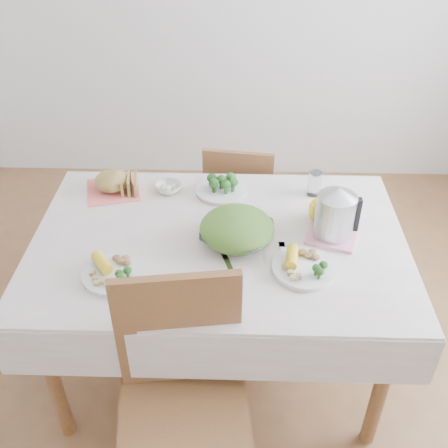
{
  "coord_description": "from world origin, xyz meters",
  "views": [
    {
      "loc": [
        0.07,
        -1.65,
        2.07
      ],
      "look_at": [
        0.02,
        0.02,
        0.82
      ],
      "focal_mm": 42.0,
      "sensor_mm": 36.0,
      "label": 1
    }
  ],
  "objects_px": {
    "dining_table": "(219,306)",
    "chair_near": "(185,430)",
    "electric_kettle": "(335,211)",
    "dinner_plate_left": "(113,274)",
    "chair_far": "(241,195)",
    "yellow_mug": "(321,212)",
    "salad_bowl": "(237,235)",
    "dinner_plate_right": "(304,268)"
  },
  "relations": [
    {
      "from": "dining_table",
      "to": "electric_kettle",
      "type": "relative_size",
      "value": 6.47
    },
    {
      "from": "dining_table",
      "to": "yellow_mug",
      "type": "height_order",
      "value": "yellow_mug"
    },
    {
      "from": "dining_table",
      "to": "electric_kettle",
      "type": "bearing_deg",
      "value": 3.83
    },
    {
      "from": "dining_table",
      "to": "dinner_plate_right",
      "type": "height_order",
      "value": "dinner_plate_right"
    },
    {
      "from": "chair_far",
      "to": "dinner_plate_right",
      "type": "bearing_deg",
      "value": 111.03
    },
    {
      "from": "yellow_mug",
      "to": "chair_far",
      "type": "bearing_deg",
      "value": 117.53
    },
    {
      "from": "salad_bowl",
      "to": "dinner_plate_left",
      "type": "bearing_deg",
      "value": -154.37
    },
    {
      "from": "chair_far",
      "to": "dinner_plate_left",
      "type": "xyz_separation_m",
      "value": [
        -0.47,
        -1.0,
        0.31
      ]
    },
    {
      "from": "dining_table",
      "to": "chair_far",
      "type": "xyz_separation_m",
      "value": [
        0.09,
        0.77,
        0.09
      ]
    },
    {
      "from": "yellow_mug",
      "to": "dining_table",
      "type": "bearing_deg",
      "value": -161.47
    },
    {
      "from": "dining_table",
      "to": "salad_bowl",
      "type": "relative_size",
      "value": 5.07
    },
    {
      "from": "dinner_plate_left",
      "to": "yellow_mug",
      "type": "xyz_separation_m",
      "value": [
        0.8,
        0.37,
        0.03
      ]
    },
    {
      "from": "chair_far",
      "to": "yellow_mug",
      "type": "height_order",
      "value": "chair_far"
    },
    {
      "from": "electric_kettle",
      "to": "dinner_plate_left",
      "type": "bearing_deg",
      "value": -166.62
    },
    {
      "from": "dinner_plate_left",
      "to": "yellow_mug",
      "type": "distance_m",
      "value": 0.88
    },
    {
      "from": "salad_bowl",
      "to": "dinner_plate_right",
      "type": "bearing_deg",
      "value": -33.35
    },
    {
      "from": "dinner_plate_left",
      "to": "electric_kettle",
      "type": "distance_m",
      "value": 0.88
    },
    {
      "from": "salad_bowl",
      "to": "dinner_plate_right",
      "type": "xyz_separation_m",
      "value": [
        0.25,
        -0.17,
        -0.02
      ]
    },
    {
      "from": "salad_bowl",
      "to": "electric_kettle",
      "type": "xyz_separation_m",
      "value": [
        0.38,
        0.05,
        0.09
      ]
    },
    {
      "from": "dining_table",
      "to": "chair_near",
      "type": "bearing_deg",
      "value": -97.69
    },
    {
      "from": "dining_table",
      "to": "chair_far",
      "type": "height_order",
      "value": "chair_far"
    },
    {
      "from": "dining_table",
      "to": "chair_near",
      "type": "distance_m",
      "value": 0.68
    },
    {
      "from": "chair_near",
      "to": "chair_far",
      "type": "bearing_deg",
      "value": 74.67
    },
    {
      "from": "salad_bowl",
      "to": "yellow_mug",
      "type": "distance_m",
      "value": 0.38
    },
    {
      "from": "chair_near",
      "to": "electric_kettle",
      "type": "height_order",
      "value": "electric_kettle"
    },
    {
      "from": "salad_bowl",
      "to": "dinner_plate_left",
      "type": "xyz_separation_m",
      "value": [
        -0.45,
        -0.22,
        -0.02
      ]
    },
    {
      "from": "chair_far",
      "to": "chair_near",
      "type": "bearing_deg",
      "value": 90.13
    },
    {
      "from": "dining_table",
      "to": "dinner_plate_left",
      "type": "distance_m",
      "value": 0.6
    },
    {
      "from": "salad_bowl",
      "to": "dinner_plate_right",
      "type": "relative_size",
      "value": 1.15
    },
    {
      "from": "dinner_plate_left",
      "to": "dinner_plate_right",
      "type": "relative_size",
      "value": 0.96
    },
    {
      "from": "chair_near",
      "to": "chair_far",
      "type": "relative_size",
      "value": 1.18
    },
    {
      "from": "chair_far",
      "to": "dinner_plate_left",
      "type": "distance_m",
      "value": 1.15
    },
    {
      "from": "dinner_plate_right",
      "to": "yellow_mug",
      "type": "relative_size",
      "value": 2.3
    },
    {
      "from": "dinner_plate_left",
      "to": "salad_bowl",
      "type": "bearing_deg",
      "value": 25.63
    },
    {
      "from": "dinner_plate_right",
      "to": "electric_kettle",
      "type": "height_order",
      "value": "electric_kettle"
    },
    {
      "from": "dinner_plate_left",
      "to": "yellow_mug",
      "type": "height_order",
      "value": "yellow_mug"
    },
    {
      "from": "yellow_mug",
      "to": "electric_kettle",
      "type": "bearing_deg",
      "value": -72.17
    },
    {
      "from": "chair_far",
      "to": "dinner_plate_right",
      "type": "distance_m",
      "value": 1.02
    },
    {
      "from": "chair_near",
      "to": "dinner_plate_right",
      "type": "xyz_separation_m",
      "value": [
        0.41,
        0.48,
        0.31
      ]
    },
    {
      "from": "electric_kettle",
      "to": "dining_table",
      "type": "bearing_deg",
      "value": 179.66
    },
    {
      "from": "dining_table",
      "to": "dinner_plate_left",
      "type": "xyz_separation_m",
      "value": [
        -0.38,
        -0.23,
        0.4
      ]
    },
    {
      "from": "salad_bowl",
      "to": "dinner_plate_left",
      "type": "height_order",
      "value": "salad_bowl"
    }
  ]
}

